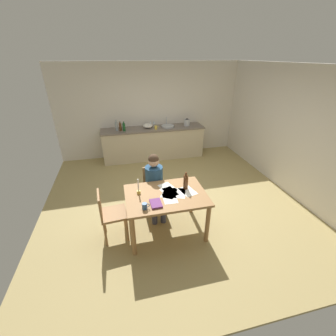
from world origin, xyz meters
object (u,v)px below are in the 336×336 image
at_px(person_seated, 155,182).
at_px(bottle_vinegar, 120,127).
at_px(sink_unit, 168,126).
at_px(teacup_on_counter, 156,127).
at_px(chair_at_table, 154,187).
at_px(mixing_bowl, 148,126).
at_px(candlestick, 139,190).
at_px(chair_side_empty, 110,213).
at_px(wine_glass_by_kettle, 150,123).
at_px(wine_bottle_on_table, 186,182).
at_px(wine_glass_near_sink, 154,123).
at_px(bottle_oil, 117,126).
at_px(coffee_mug, 145,206).
at_px(book_magazine, 156,203).
at_px(dining_table, 166,200).
at_px(bottle_wine_red, 124,127).
at_px(stovetop_kettle, 187,122).

xyz_separation_m(person_seated, bottle_vinegar, (-0.48, 2.52, 0.33)).
distance_m(person_seated, sink_unit, 2.72).
bearing_deg(teacup_on_counter, chair_at_table, -101.89).
distance_m(mixing_bowl, teacup_on_counter, 0.27).
xyz_separation_m(person_seated, candlestick, (-0.33, -0.42, 0.15)).
relative_size(chair_side_empty, wine_glass_by_kettle, 5.73).
distance_m(chair_at_table, candlestick, 0.74).
height_order(chair_at_table, wine_bottle_on_table, wine_bottle_on_table).
bearing_deg(wine_glass_near_sink, chair_at_table, -100.56).
xyz_separation_m(sink_unit, bottle_oil, (-1.42, -0.04, 0.10)).
bearing_deg(teacup_on_counter, wine_bottle_on_table, -90.83).
height_order(coffee_mug, book_magazine, coffee_mug).
height_order(dining_table, candlestick, candlestick).
bearing_deg(person_seated, wine_bottle_on_table, -45.84).
distance_m(wine_bottle_on_table, teacup_on_counter, 2.87).
relative_size(person_seated, wine_glass_near_sink, 7.76).
bearing_deg(chair_at_table, person_seated, -89.53).
distance_m(bottle_oil, wine_glass_near_sink, 1.07).
distance_m(bottle_wine_red, stovetop_kettle, 1.80).
bearing_deg(sink_unit, teacup_on_counter, -157.44).
xyz_separation_m(chair_at_table, wine_glass_by_kettle, (0.38, 2.57, 0.53)).
xyz_separation_m(coffee_mug, mixing_bowl, (0.57, 3.44, 0.16)).
relative_size(coffee_mug, book_magazine, 0.48).
relative_size(chair_at_table, book_magazine, 3.69).
xyz_separation_m(wine_bottle_on_table, mixing_bowl, (-0.16, 3.06, 0.08)).
distance_m(bottle_oil, stovetop_kettle, 1.99).
bearing_deg(coffee_mug, candlestick, 95.55).
relative_size(wine_bottle_on_table, teacup_on_counter, 2.72).
xyz_separation_m(dining_table, wine_bottle_on_table, (0.35, 0.09, 0.24)).
distance_m(book_magazine, bottle_vinegar, 3.31).
bearing_deg(chair_side_empty, bottle_vinegar, 83.48).
bearing_deg(person_seated, wine_glass_near_sink, 80.03).
bearing_deg(bottle_vinegar, coffee_mug, -86.87).
distance_m(chair_at_table, book_magazine, 0.96).
height_order(candlestick, sink_unit, sink_unit).
bearing_deg(mixing_bowl, wine_glass_near_sink, 29.47).
height_order(candlestick, stovetop_kettle, stovetop_kettle).
bearing_deg(wine_bottle_on_table, book_magazine, -150.63).
bearing_deg(chair_side_empty, person_seated, 30.62).
xyz_separation_m(coffee_mug, teacup_on_counter, (0.77, 3.25, 0.15)).
relative_size(person_seated, wine_bottle_on_table, 3.95).
bearing_deg(chair_at_table, coffee_mug, -106.65).
height_order(bottle_oil, wine_glass_near_sink, bottle_oil).
relative_size(bottle_wine_red, wine_glass_near_sink, 1.65).
bearing_deg(chair_side_empty, bottle_oil, 85.35).
xyz_separation_m(candlestick, teacup_on_counter, (0.81, 2.84, 0.13)).
distance_m(chair_at_table, chair_side_empty, 1.04).
xyz_separation_m(wine_bottle_on_table, teacup_on_counter, (0.04, 2.87, 0.07)).
xyz_separation_m(book_magazine, bottle_vinegar, (-0.36, 3.28, 0.24)).
distance_m(bottle_vinegar, wine_glass_near_sink, 0.98).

